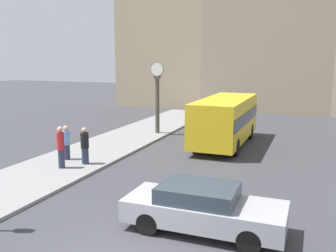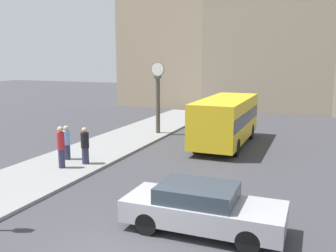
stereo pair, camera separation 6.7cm
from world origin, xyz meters
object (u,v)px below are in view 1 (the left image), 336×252
(pedestrian_blue_stripe, at_px, (66,142))
(bus_distant, at_px, (225,118))
(street_clock, at_px, (157,97))
(pedestrian_red_top, at_px, (61,147))
(pedestrian_black_jacket, at_px, (85,146))
(sedan_car, at_px, (203,208))

(pedestrian_blue_stripe, bearing_deg, bus_distant, 45.35)
(street_clock, bearing_deg, bus_distant, -15.03)
(pedestrian_red_top, bearing_deg, pedestrian_black_jacket, 57.57)
(bus_distant, xyz_separation_m, pedestrian_red_top, (-5.52, -7.48, -0.45))
(sedan_car, bearing_deg, pedestrian_blue_stripe, 150.11)
(sedan_car, xyz_separation_m, street_clock, (-6.53, 12.09, 1.74))
(pedestrian_blue_stripe, bearing_deg, sedan_car, -29.89)
(bus_distant, xyz_separation_m, pedestrian_blue_stripe, (-6.16, -6.23, -0.57))
(bus_distant, bearing_deg, sedan_car, -80.36)
(pedestrian_red_top, xyz_separation_m, pedestrian_black_jacket, (0.59, 0.93, -0.11))
(bus_distant, distance_m, pedestrian_black_jacket, 8.22)
(sedan_car, bearing_deg, pedestrian_red_top, 155.52)
(sedan_car, distance_m, bus_distant, 11.02)
(sedan_car, distance_m, street_clock, 13.85)
(pedestrian_red_top, distance_m, pedestrian_black_jacket, 1.11)
(sedan_car, relative_size, street_clock, 1.00)
(sedan_car, xyz_separation_m, pedestrian_black_jacket, (-6.77, 4.28, 0.27))
(bus_distant, bearing_deg, pedestrian_black_jacket, -126.95)
(sedan_car, relative_size, pedestrian_red_top, 2.45)
(bus_distant, height_order, pedestrian_black_jacket, bus_distant)
(street_clock, bearing_deg, sedan_car, -61.63)
(street_clock, xyz_separation_m, pedestrian_blue_stripe, (-1.47, -7.49, -1.48))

